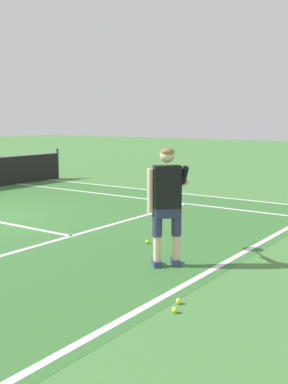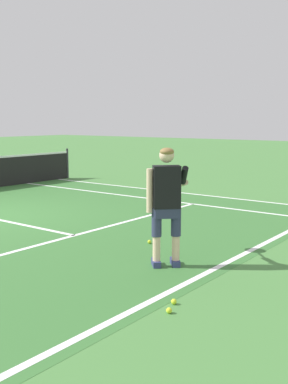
{
  "view_description": "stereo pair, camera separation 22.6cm",
  "coord_description": "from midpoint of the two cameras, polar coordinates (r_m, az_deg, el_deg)",
  "views": [
    {
      "loc": [
        -6.06,
        -8.89,
        2.1
      ],
      "look_at": [
        -0.49,
        -4.92,
        1.05
      ],
      "focal_mm": 44.32,
      "sensor_mm": 36.0,
      "label": 1
    },
    {
      "loc": [
        -5.93,
        -9.07,
        2.1
      ],
      "look_at": [
        -0.49,
        -4.92,
        1.05
      ],
      "focal_mm": 44.32,
      "sensor_mm": 36.0,
      "label": 2
    }
  ],
  "objects": [
    {
      "name": "court_inner_surface",
      "position": [
        10.01,
        -14.59,
        -3.66
      ],
      "size": [
        10.98,
        9.8,
        0.0
      ],
      "primitive_type": "cube",
      "color": "#387033",
      "rests_on": "ground"
    },
    {
      "name": "line_baseline",
      "position": [
        7.04,
        10.11,
        -8.73
      ],
      "size": [
        10.98,
        0.1,
        0.01
      ],
      "primitive_type": "cube",
      "color": "white",
      "rests_on": "ground"
    },
    {
      "name": "line_service",
      "position": [
        8.76,
        -7.65,
        -5.2
      ],
      "size": [
        8.23,
        0.1,
        0.01
      ],
      "primitive_type": "cube",
      "color": "white",
      "rests_on": "ground"
    },
    {
      "name": "line_singles_right",
      "position": [
        12.9,
        -0.1,
        -0.63
      ],
      "size": [
        0.1,
        9.4,
        0.01
      ],
      "primitive_type": "cube",
      "color": "white",
      "rests_on": "ground"
    },
    {
      "name": "line_doubles_right",
      "position": [
        14.0,
        3.32,
        0.1
      ],
      "size": [
        0.1,
        9.4,
        0.01
      ],
      "primitive_type": "cube",
      "color": "white",
      "rests_on": "ground"
    },
    {
      "name": "tennis_player",
      "position": [
        6.73,
        3.71,
        -0.79
      ],
      "size": [
        1.17,
        0.72,
        1.71
      ],
      "color": "navy",
      "rests_on": "ground"
    },
    {
      "name": "tennis_ball_near_feet",
      "position": [
        5.58,
        4.8,
        -13.02
      ],
      "size": [
        0.07,
        0.07,
        0.07
      ],
      "primitive_type": "sphere",
      "color": "#CCE02D",
      "rests_on": "ground"
    },
    {
      "name": "tennis_ball_by_baseline",
      "position": [
        8.12,
        1.47,
        -6.01
      ],
      "size": [
        0.07,
        0.07,
        0.07
      ],
      "primitive_type": "sphere",
      "color": "#CCE02D",
      "rests_on": "ground"
    },
    {
      "name": "tennis_ball_mid_court",
      "position": [
        5.35,
        4.28,
        -14.04
      ],
      "size": [
        0.07,
        0.07,
        0.07
      ],
      "primitive_type": "sphere",
      "color": "#CCE02D",
      "rests_on": "ground"
    }
  ]
}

